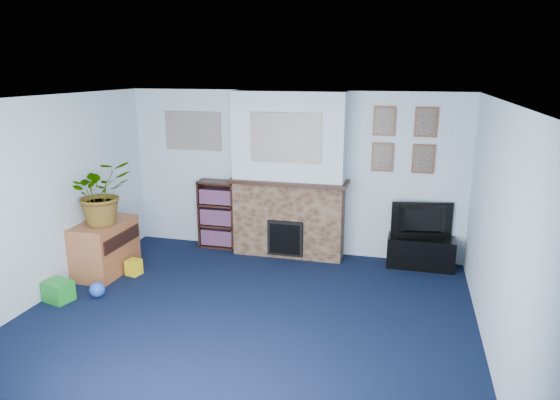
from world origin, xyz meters
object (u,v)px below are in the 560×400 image
(tv_stand, at_px, (421,252))
(sideboard, at_px, (105,248))
(television, at_px, (423,221))
(bookshelf, at_px, (218,216))

(tv_stand, xyz_separation_m, sideboard, (-4.14, -1.27, 0.12))
(sideboard, bearing_deg, television, 17.31)
(tv_stand, distance_m, television, 0.45)
(tv_stand, bearing_deg, television, 90.00)
(tv_stand, height_order, bookshelf, bookshelf)
(sideboard, bearing_deg, bookshelf, 50.61)
(tv_stand, xyz_separation_m, bookshelf, (-3.03, 0.08, 0.28))
(tv_stand, height_order, television, television)
(television, bearing_deg, tv_stand, 79.58)
(television, xyz_separation_m, bookshelf, (-3.03, 0.06, -0.17))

